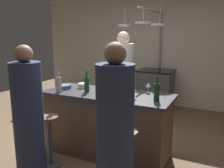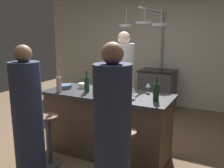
{
  "view_description": "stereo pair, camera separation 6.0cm",
  "coord_description": "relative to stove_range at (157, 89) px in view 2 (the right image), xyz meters",
  "views": [
    {
      "loc": [
        1.47,
        -2.88,
        1.71
      ],
      "look_at": [
        0.0,
        0.15,
        1.0
      ],
      "focal_mm": 38.66,
      "sensor_mm": 36.0,
      "label": 1
    },
    {
      "loc": [
        1.53,
        -2.85,
        1.71
      ],
      "look_at": [
        0.0,
        0.15,
        1.0
      ],
      "focal_mm": 38.66,
      "sensor_mm": 36.0,
      "label": 2
    }
  ],
  "objects": [
    {
      "name": "bar_stool_right",
      "position": [
        0.54,
        -3.07,
        -0.07
      ],
      "size": [
        0.28,
        0.28,
        0.68
      ],
      "color": "#4C4C51",
      "rests_on": "ground_plane"
    },
    {
      "name": "wine_glass_by_chef",
      "position": [
        0.43,
        -2.54,
        0.56
      ],
      "size": [
        0.07,
        0.07,
        0.15
      ],
      "color": "silver",
      "rests_on": "kitchen_island"
    },
    {
      "name": "chef",
      "position": [
        -0.16,
        -1.55,
        0.36
      ],
      "size": [
        0.37,
        0.37,
        1.74
      ],
      "color": "white",
      "rests_on": "ground_plane"
    },
    {
      "name": "wine_bottle_red",
      "position": [
        0.72,
        -2.53,
        0.57
      ],
      "size": [
        0.07,
        0.07,
        0.3
      ],
      "color": "#143319",
      "rests_on": "kitchen_island"
    },
    {
      "name": "kitchen_island",
      "position": [
        0.0,
        -2.45,
        0.01
      ],
      "size": [
        1.8,
        0.72,
        0.9
      ],
      "color": "brown",
      "rests_on": "ground_plane"
    },
    {
      "name": "guest_right",
      "position": [
        0.6,
        -3.46,
        0.32
      ],
      "size": [
        0.35,
        0.35,
        1.64
      ],
      "color": "#262D4C",
      "rests_on": "ground_plane"
    },
    {
      "name": "pepper_mill",
      "position": [
        -0.03,
        -2.48,
        0.56
      ],
      "size": [
        0.05,
        0.05,
        0.21
      ],
      "primitive_type": "cylinder",
      "color": "#382319",
      "rests_on": "kitchen_island"
    },
    {
      "name": "wine_glass_near_left_guest",
      "position": [
        0.5,
        -2.18,
        0.56
      ],
      "size": [
        0.07,
        0.07,
        0.15
      ],
      "color": "silver",
      "rests_on": "kitchen_island"
    },
    {
      "name": "wine_bottle_amber",
      "position": [
        0.29,
        -2.62,
        0.58
      ],
      "size": [
        0.07,
        0.07,
        0.33
      ],
      "color": "brown",
      "rests_on": "kitchen_island"
    },
    {
      "name": "bar_stool_left",
      "position": [
        -0.53,
        -3.07,
        -0.07
      ],
      "size": [
        0.28,
        0.28,
        0.68
      ],
      "color": "#4C4C51",
      "rests_on": "ground_plane"
    },
    {
      "name": "mixing_bowl_ceramic",
      "position": [
        -0.48,
        -2.32,
        0.49
      ],
      "size": [
        0.15,
        0.15,
        0.07
      ],
      "primitive_type": "cylinder",
      "color": "silver",
      "rests_on": "kitchen_island"
    },
    {
      "name": "wine_bottle_green",
      "position": [
        -0.29,
        -2.51,
        0.57
      ],
      "size": [
        0.07,
        0.07,
        0.3
      ],
      "color": "#193D23",
      "rests_on": "kitchen_island"
    },
    {
      "name": "mixing_bowl_steel",
      "position": [
        -0.16,
        -2.31,
        0.49
      ],
      "size": [
        0.16,
        0.16,
        0.07
      ],
      "primitive_type": "cylinder",
      "color": "#B7B7BC",
      "rests_on": "kitchen_island"
    },
    {
      "name": "stove_range",
      "position": [
        0.0,
        0.0,
        0.0
      ],
      "size": [
        0.8,
        0.64,
        0.89
      ],
      "color": "#47474C",
      "rests_on": "ground_plane"
    },
    {
      "name": "guest_left",
      "position": [
        -0.48,
        -3.44,
        0.29
      ],
      "size": [
        0.34,
        0.34,
        1.6
      ],
      "color": "#262D4C",
      "rests_on": "ground_plane"
    },
    {
      "name": "back_wall",
      "position": [
        0.0,
        0.4,
        0.85
      ],
      "size": [
        6.4,
        0.16,
        2.6
      ],
      "primitive_type": "cube",
      "color": "beige",
      "rests_on": "ground_plane"
    },
    {
      "name": "wine_bottle_rose",
      "position": [
        -0.64,
        -2.69,
        0.57
      ],
      "size": [
        0.07,
        0.07,
        0.3
      ],
      "color": "#B78C8E",
      "rests_on": "kitchen_island"
    },
    {
      "name": "ground_plane",
      "position": [
        0.0,
        -2.45,
        -0.45
      ],
      "size": [
        9.0,
        9.0,
        0.0
      ],
      "primitive_type": "plane",
      "color": "brown"
    },
    {
      "name": "overhead_pot_rack",
      "position": [
        0.03,
        -0.72,
        1.25
      ],
      "size": [
        0.91,
        1.59,
        2.17
      ],
      "color": "gray",
      "rests_on": "ground_plane"
    },
    {
      "name": "mixing_bowl_blue",
      "position": [
        -0.71,
        -2.48,
        0.48
      ],
      "size": [
        0.22,
        0.22,
        0.06
      ],
      "primitive_type": "cylinder",
      "color": "#334C6B",
      "rests_on": "kitchen_island"
    }
  ]
}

